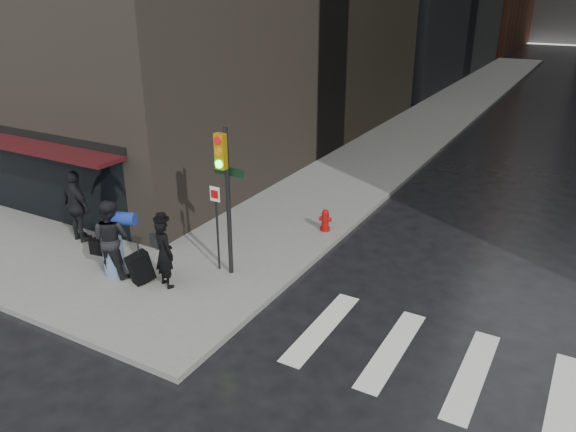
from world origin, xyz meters
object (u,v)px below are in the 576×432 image
Objects in this scene: man_greycoat at (77,207)px; man_overcoat at (159,255)px; man_jeans at (111,238)px; traffic_light at (224,183)px; fire_hydrant at (325,221)px.

man_overcoat is at bearing 178.72° from man_greycoat.
traffic_light is at bearing -158.96° from man_jeans.
man_overcoat is 1.40m from man_jeans.
fire_hydrant is at bearing 75.99° from traffic_light.
traffic_light is (1.07, 1.27, 1.61)m from man_overcoat.
traffic_light reaches higher than man_jeans.
man_overcoat is at bearing 177.31° from man_jeans.
man_jeans is at bearing 168.31° from man_greycoat.
man_greycoat is at bearing -174.24° from traffic_light.
man_jeans is 3.16m from traffic_light.
fire_hydrant is (0.95, 3.61, -2.11)m from traffic_light.
traffic_light is (4.78, 0.42, 1.38)m from man_greycoat.
man_jeans reaches higher than fire_hydrant.
man_greycoat reaches higher than man_jeans.
man_overcoat is 2.87× the size of fire_hydrant.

